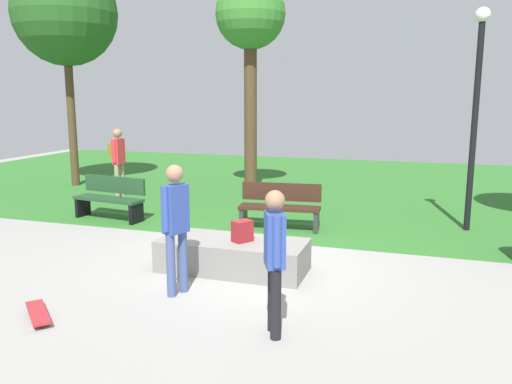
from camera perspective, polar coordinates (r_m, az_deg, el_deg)
name	(u,v)px	position (r m, az deg, el deg)	size (l,w,h in m)	color
ground_plane	(247,264)	(8.37, -1.00, -7.88)	(28.00, 28.00, 0.00)	gray
grass_lawn	(330,185)	(15.61, 8.12, 0.74)	(26.60, 12.69, 0.01)	#2D6B28
concrete_ledge	(233,255)	(8.01, -2.55, -6.92)	(2.24, 0.96, 0.48)	gray
backpack_on_ledge	(242,231)	(7.82, -1.52, -4.29)	(0.28, 0.20, 0.32)	maroon
skater_performing_trick	(275,252)	(5.73, 2.05, -6.60)	(0.31, 0.40, 1.65)	black
skater_watching	(176,219)	(6.96, -8.76, -2.96)	(0.30, 0.41, 1.76)	#3F5184
skateboard_by_ledge	(38,313)	(6.97, -22.72, -12.08)	(0.72, 0.69, 0.08)	#A5262D
park_bench_far_left	(110,197)	(11.64, -15.62, -0.54)	(1.65, 0.69, 0.91)	#1E4223
park_bench_center_lawn	(280,205)	(10.38, 2.64, -1.48)	(1.64, 0.62, 0.91)	#331E14
tree_slender_maple	(250,21)	(14.26, -0.62, 18.15)	(1.83, 1.83, 5.63)	#4C3823
tree_broad_elm	(65,14)	(16.30, -20.15, 17.77)	(2.89, 2.89, 6.33)	#4C3823
lamp_post	(476,99)	(10.89, 22.94, 9.38)	(0.28, 0.28, 4.24)	black
pedestrian_with_backpack	(118,156)	(14.09, -14.87, 3.84)	(0.37, 0.43, 1.78)	tan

